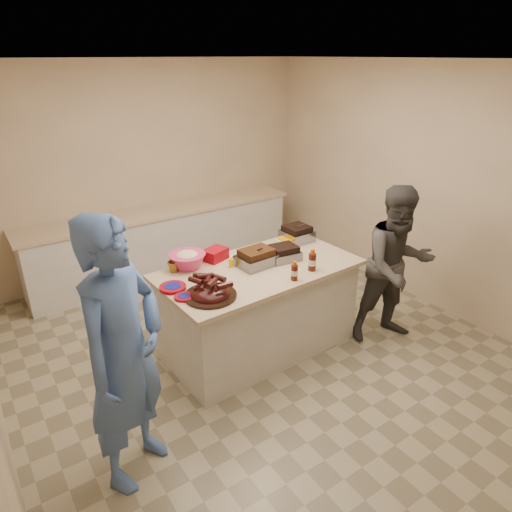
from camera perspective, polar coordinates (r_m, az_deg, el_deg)
room at (r=4.70m, az=0.18°, el=-11.71°), size 4.50×5.00×2.70m
back_counter at (r=6.20m, az=-11.42°, el=1.82°), size 3.60×0.64×0.90m
island at (r=4.74m, az=0.35°, el=-11.28°), size 1.93×1.07×0.90m
rib_platter at (r=3.81m, az=-5.70°, el=-5.07°), size 0.56×0.56×0.18m
pulled_pork_tray at (r=4.33m, az=0.05°, el=-1.17°), size 0.36×0.28×0.11m
brisket_tray at (r=4.47m, az=3.43°, el=-0.40°), size 0.32×0.28×0.09m
roasting_pan at (r=4.92m, az=5.09°, el=1.92°), size 0.30×0.30×0.12m
coleslaw_bowl at (r=4.34m, az=-8.51°, el=-1.43°), size 0.36×0.36×0.24m
sausage_plate at (r=4.45m, az=-1.39°, el=-0.47°), size 0.40×0.40×0.05m
mac_cheese_dish at (r=4.85m, az=4.27°, el=1.58°), size 0.28×0.21×0.07m
bbq_bottle_a at (r=4.07m, az=4.78°, el=-2.98°), size 0.06×0.06×0.18m
bbq_bottle_b at (r=4.27m, az=6.98°, el=-1.77°), size 0.07×0.07×0.21m
mustard_bottle at (r=4.30m, az=-3.17°, el=-1.41°), size 0.04×0.04×0.11m
sauce_bowl at (r=4.40m, az=-2.28°, el=-0.78°), size 0.13×0.05×0.13m
plate_stack_large at (r=3.97m, az=-10.35°, el=-4.06°), size 0.24×0.24×0.03m
plate_stack_small at (r=3.81m, az=-8.97°, el=-5.22°), size 0.17×0.17×0.02m
plastic_cup at (r=4.28m, az=-10.24°, el=-1.94°), size 0.11×0.10×0.11m
basket_stack at (r=4.47m, az=-5.08°, el=-0.44°), size 0.27×0.23×0.11m
guest_blue at (r=3.75m, az=-14.31°, el=-23.98°), size 1.66×1.99×0.46m
guest_gray at (r=5.11m, az=16.07°, el=-9.47°), size 1.27×1.80×0.62m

